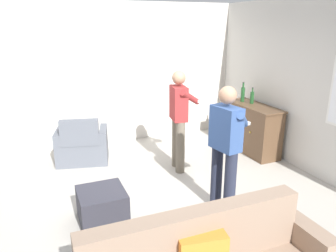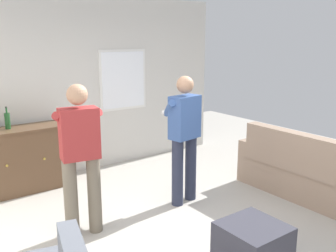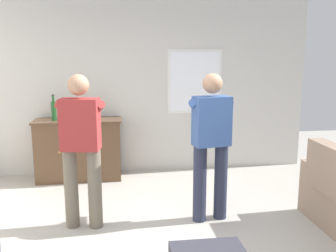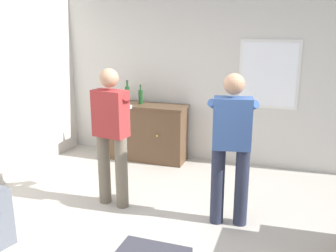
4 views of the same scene
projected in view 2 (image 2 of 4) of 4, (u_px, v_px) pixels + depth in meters
The scene contains 8 objects.
ground at pixel (181, 234), 4.18m from camera, with size 10.40×10.40×0.00m, color #B2ADA3.
wall_back_with_window at pixel (80, 85), 5.96m from camera, with size 5.20×0.15×2.80m.
couch at pixel (314, 178), 4.92m from camera, with size 0.57×2.30×0.94m.
sideboard_cabinet at pixel (22, 160), 5.28m from camera, with size 1.28×0.49×0.92m.
bottle_liquor_amber at pixel (7, 120), 5.10m from camera, with size 0.07×0.07×0.31m.
ottoman at pixel (253, 245), 3.57m from camera, with size 0.57×0.57×0.42m, color #33333D.
person_standing_left at pixel (80, 153), 4.00m from camera, with size 0.55×0.50×1.68m.
person_standing_right at pixel (184, 134), 4.81m from camera, with size 0.55×0.50×1.68m.
Camera 2 is at (-2.35, -2.98, 2.14)m, focal length 40.00 mm.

